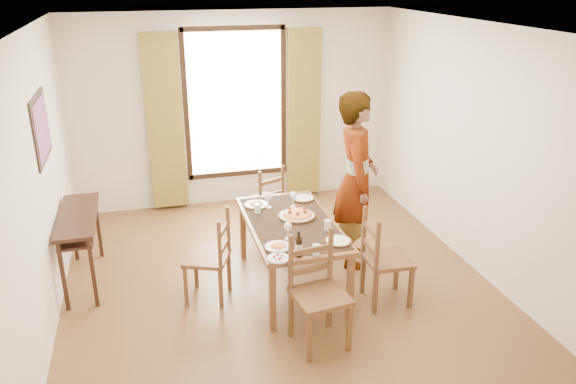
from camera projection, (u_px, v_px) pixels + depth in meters
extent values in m
plane|color=brown|center=(279.00, 283.00, 6.13)|extent=(5.00, 5.00, 0.00)
cube|color=beige|center=(235.00, 110.00, 7.87)|extent=(4.50, 0.10, 2.70)
cube|color=beige|center=(377.00, 298.00, 3.38)|extent=(4.50, 0.10, 2.70)
cube|color=beige|center=(38.00, 187.00, 5.09)|extent=(0.10, 5.00, 2.70)
cube|color=beige|center=(476.00, 149.00, 6.17)|extent=(0.10, 5.00, 2.70)
cube|color=white|center=(277.00, 25.00, 5.12)|extent=(4.50, 5.00, 0.04)
cube|color=white|center=(235.00, 104.00, 7.81)|extent=(1.30, 0.04, 2.00)
cube|color=olive|center=(165.00, 123.00, 7.60)|extent=(0.48, 0.10, 2.40)
cube|color=olive|center=(304.00, 114.00, 8.06)|extent=(0.48, 0.10, 2.40)
cube|color=black|center=(41.00, 128.00, 5.49)|extent=(0.02, 0.86, 0.66)
cube|color=red|center=(42.00, 128.00, 5.49)|extent=(0.01, 0.76, 0.56)
cube|color=#321710|center=(77.00, 216.00, 5.90)|extent=(0.38, 1.20, 0.04)
cube|color=#321710|center=(79.00, 226.00, 5.94)|extent=(0.34, 1.10, 0.03)
cube|color=#321710|center=(63.00, 277.00, 5.52)|extent=(0.04, 0.04, 0.76)
cube|color=#321710|center=(73.00, 230.00, 6.50)|extent=(0.04, 0.04, 0.76)
cube|color=#321710|center=(93.00, 273.00, 5.58)|extent=(0.04, 0.04, 0.76)
cube|color=#321710|center=(98.00, 227.00, 6.57)|extent=(0.04, 0.04, 0.76)
cube|color=brown|center=(291.00, 224.00, 5.83)|extent=(0.89, 1.62, 0.05)
cube|color=black|center=(291.00, 222.00, 5.82)|extent=(0.82, 1.49, 0.01)
cube|color=brown|center=(273.00, 299.00, 5.20)|extent=(0.06, 0.06, 0.70)
cube|color=brown|center=(243.00, 231.00, 6.55)|extent=(0.06, 0.06, 0.70)
cube|color=brown|center=(350.00, 287.00, 5.39)|extent=(0.06, 0.06, 0.70)
cube|color=brown|center=(306.00, 224.00, 6.74)|extent=(0.06, 0.06, 0.70)
cube|color=brown|center=(207.00, 258.00, 5.72)|extent=(0.55, 0.55, 0.04)
cube|color=brown|center=(196.00, 268.00, 5.99)|extent=(0.04, 0.04, 0.45)
cube|color=brown|center=(229.00, 270.00, 5.95)|extent=(0.04, 0.04, 0.45)
cube|color=brown|center=(186.00, 285.00, 5.66)|extent=(0.04, 0.04, 0.45)
cube|color=brown|center=(221.00, 288.00, 5.61)|extent=(0.04, 0.04, 0.45)
cube|color=brown|center=(228.00, 229.00, 5.77)|extent=(0.04, 0.04, 0.50)
cube|color=brown|center=(220.00, 245.00, 5.43)|extent=(0.04, 0.04, 0.50)
cube|color=brown|center=(224.00, 246.00, 5.64)|extent=(0.16, 0.35, 0.05)
cube|color=brown|center=(224.00, 230.00, 5.57)|extent=(0.16, 0.35, 0.05)
cube|color=brown|center=(263.00, 201.00, 7.15)|extent=(0.55, 0.55, 0.04)
cube|color=brown|center=(266.00, 209.00, 7.46)|extent=(0.04, 0.04, 0.44)
cube|color=brown|center=(282.00, 218.00, 7.21)|extent=(0.04, 0.04, 0.44)
cube|color=brown|center=(244.00, 216.00, 7.25)|extent=(0.04, 0.04, 0.44)
cube|color=brown|center=(260.00, 225.00, 7.00)|extent=(0.04, 0.04, 0.44)
cube|color=brown|center=(283.00, 184.00, 7.03)|extent=(0.04, 0.04, 0.49)
cube|color=brown|center=(260.00, 191.00, 6.82)|extent=(0.04, 0.04, 0.49)
cube|color=brown|center=(272.00, 195.00, 6.96)|extent=(0.33, 0.17, 0.05)
cube|color=brown|center=(272.00, 181.00, 6.90)|extent=(0.33, 0.17, 0.05)
cube|color=brown|center=(320.00, 296.00, 4.98)|extent=(0.52, 0.52, 0.04)
cube|color=brown|center=(309.00, 337.00, 4.83)|extent=(0.04, 0.04, 0.49)
cube|color=brown|center=(291.00, 313.00, 5.17)|extent=(0.04, 0.04, 0.49)
cube|color=brown|center=(349.00, 327.00, 4.97)|extent=(0.04, 0.04, 0.49)
cube|color=brown|center=(329.00, 304.00, 5.31)|extent=(0.04, 0.04, 0.49)
cube|color=brown|center=(291.00, 263.00, 4.98)|extent=(0.04, 0.04, 0.55)
cube|color=brown|center=(330.00, 255.00, 5.13)|extent=(0.04, 0.04, 0.55)
cube|color=brown|center=(311.00, 269.00, 5.09)|extent=(0.39, 0.08, 0.05)
cube|color=brown|center=(311.00, 250.00, 5.02)|extent=(0.39, 0.08, 0.05)
cube|color=brown|center=(388.00, 260.00, 5.65)|extent=(0.46, 0.46, 0.04)
cube|color=brown|center=(411.00, 287.00, 5.60)|extent=(0.04, 0.04, 0.47)
cube|color=brown|center=(375.00, 292.00, 5.53)|extent=(0.04, 0.04, 0.47)
cube|color=brown|center=(396.00, 269.00, 5.95)|extent=(0.04, 0.04, 0.47)
cube|color=brown|center=(363.00, 273.00, 5.87)|extent=(0.04, 0.04, 0.47)
cube|color=brown|center=(377.00, 247.00, 5.35)|extent=(0.04, 0.04, 0.52)
cube|color=brown|center=(364.00, 230.00, 5.69)|extent=(0.04, 0.04, 0.52)
cube|color=brown|center=(370.00, 248.00, 5.56)|extent=(0.05, 0.38, 0.05)
cube|color=brown|center=(371.00, 231.00, 5.49)|extent=(0.05, 0.38, 0.05)
imported|color=gray|center=(356.00, 180.00, 6.26)|extent=(1.00, 0.88, 2.00)
cylinder|color=silver|center=(327.00, 225.00, 5.63)|extent=(0.07, 0.07, 0.10)
cylinder|color=silver|center=(257.00, 209.00, 6.01)|extent=(0.07, 0.07, 0.10)
cylinder|color=silver|center=(316.00, 250.00, 5.13)|extent=(0.07, 0.07, 0.10)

